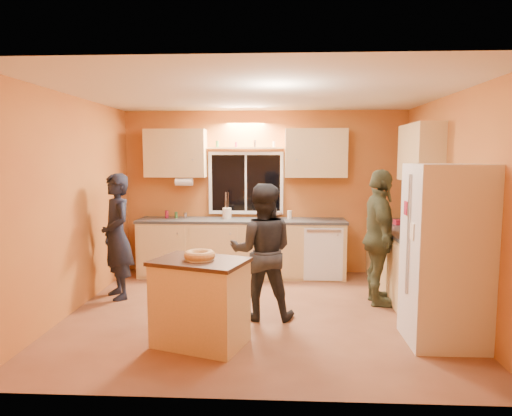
# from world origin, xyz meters

# --- Properties ---
(ground) EXTENTS (4.50, 4.50, 0.00)m
(ground) POSITION_xyz_m (0.00, 0.00, 0.00)
(ground) COLOR brown
(ground) RESTS_ON ground
(room_shell) EXTENTS (4.54, 4.04, 2.61)m
(room_shell) POSITION_xyz_m (0.12, 0.41, 1.62)
(room_shell) COLOR #BD7730
(room_shell) RESTS_ON ground
(back_counter) EXTENTS (4.23, 0.62, 0.90)m
(back_counter) POSITION_xyz_m (0.01, 1.70, 0.45)
(back_counter) COLOR #E1B476
(back_counter) RESTS_ON ground
(right_counter) EXTENTS (0.62, 1.84, 0.90)m
(right_counter) POSITION_xyz_m (1.95, 0.50, 0.45)
(right_counter) COLOR #E1B476
(right_counter) RESTS_ON ground
(refrigerator) EXTENTS (0.72, 0.70, 1.80)m
(refrigerator) POSITION_xyz_m (1.89, -0.80, 0.90)
(refrigerator) COLOR silver
(refrigerator) RESTS_ON ground
(island) EXTENTS (1.04, 0.86, 0.86)m
(island) POSITION_xyz_m (-0.54, -0.97, 0.44)
(island) COLOR #E1B476
(island) RESTS_ON ground
(bundt_pastry) EXTENTS (0.31, 0.31, 0.09)m
(bundt_pastry) POSITION_xyz_m (-0.54, -0.97, 0.91)
(bundt_pastry) COLOR tan
(bundt_pastry) RESTS_ON island
(person_left) EXTENTS (0.68, 0.72, 1.66)m
(person_left) POSITION_xyz_m (-1.90, 0.50, 0.83)
(person_left) COLOR black
(person_left) RESTS_ON ground
(person_center) EXTENTS (0.76, 0.59, 1.57)m
(person_center) POSITION_xyz_m (0.04, -0.17, 0.78)
(person_center) COLOR black
(person_center) RESTS_ON ground
(person_right) EXTENTS (0.45, 1.02, 1.72)m
(person_right) POSITION_xyz_m (1.50, 0.40, 0.86)
(person_right) COLOR #393E27
(person_right) RESTS_ON ground
(mixing_bowl) EXTENTS (0.48, 0.48, 0.09)m
(mixing_bowl) POSITION_xyz_m (0.09, 1.73, 0.95)
(mixing_bowl) COLOR black
(mixing_bowl) RESTS_ON back_counter
(utensil_crock) EXTENTS (0.14, 0.14, 0.17)m
(utensil_crock) POSITION_xyz_m (-0.58, 1.76, 0.99)
(utensil_crock) COLOR beige
(utensil_crock) RESTS_ON back_counter
(potted_plant) EXTENTS (0.30, 0.28, 0.27)m
(potted_plant) POSITION_xyz_m (1.90, 0.20, 1.04)
(potted_plant) COLOR gray
(potted_plant) RESTS_ON right_counter
(red_box) EXTENTS (0.17, 0.14, 0.07)m
(red_box) POSITION_xyz_m (1.97, 1.24, 0.94)
(red_box) COLOR maroon
(red_box) RESTS_ON right_counter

